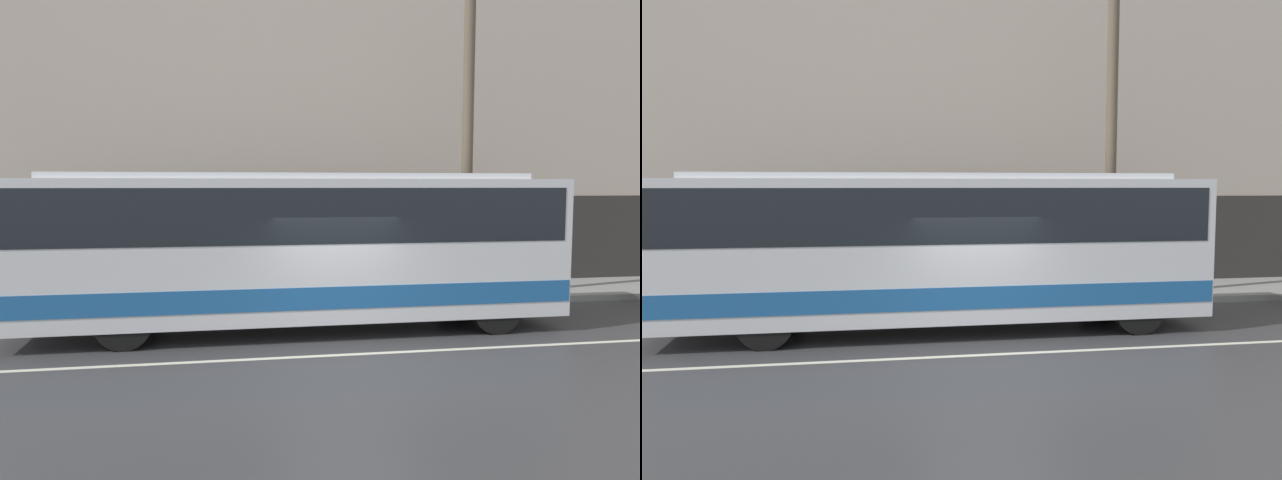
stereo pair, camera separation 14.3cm
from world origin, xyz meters
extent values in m
plane|color=#38383A|center=(0.00, 0.00, 0.00)|extent=(60.00, 60.00, 0.00)
cube|color=gray|center=(0.00, 5.47, 0.09)|extent=(60.00, 2.95, 0.18)
cube|color=#B7A899|center=(0.00, 7.10, 6.46)|extent=(60.00, 0.30, 12.93)
cube|color=#2D2B28|center=(0.00, 6.93, 1.40)|extent=(60.00, 0.06, 2.80)
cube|color=beige|center=(0.00, 0.00, 0.00)|extent=(54.00, 0.14, 0.01)
cube|color=silver|center=(-0.71, 2.17, 1.80)|extent=(11.57, 2.49, 2.90)
cube|color=#1E5999|center=(-0.71, 2.17, 0.90)|extent=(11.51, 2.51, 0.45)
cube|color=black|center=(-0.71, 2.17, 2.52)|extent=(11.22, 2.51, 1.10)
cube|color=orange|center=(5.03, 2.17, 3.06)|extent=(0.12, 1.87, 0.28)
cube|color=silver|center=(-0.71, 2.17, 3.31)|extent=(9.83, 2.11, 0.12)
cylinder|color=black|center=(3.48, 1.08, 0.55)|extent=(1.10, 0.28, 1.10)
cylinder|color=black|center=(3.48, 3.25, 0.55)|extent=(1.10, 0.28, 1.10)
cylinder|color=black|center=(-4.09, 1.08, 0.55)|extent=(1.10, 0.28, 1.10)
cylinder|color=black|center=(-4.09, 3.25, 0.55)|extent=(1.10, 0.28, 1.10)
cylinder|color=brown|center=(4.24, 4.49, 4.49)|extent=(0.29, 0.29, 8.63)
camera|label=1|loc=(-2.48, -11.01, 3.12)|focal=35.00mm
camera|label=2|loc=(-2.34, -11.03, 3.12)|focal=35.00mm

